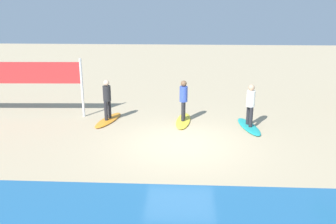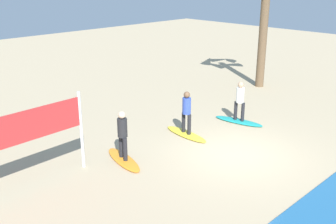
# 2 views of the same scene
# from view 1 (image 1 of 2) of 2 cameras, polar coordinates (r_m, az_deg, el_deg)

# --- Properties ---
(ground_plane) EXTENTS (60.00, 60.00, 0.00)m
(ground_plane) POSITION_cam_1_polar(r_m,az_deg,el_deg) (12.42, 2.02, -5.12)
(ground_plane) COLOR tan
(surfboard_teal) EXTENTS (0.93, 2.17, 0.09)m
(surfboard_teal) POSITION_cam_1_polar(r_m,az_deg,el_deg) (14.31, 12.81, -2.28)
(surfboard_teal) COLOR teal
(surfboard_teal) RESTS_ON ground
(surfer_teal) EXTENTS (0.32, 0.45, 1.64)m
(surfer_teal) POSITION_cam_1_polar(r_m,az_deg,el_deg) (14.02, 13.08, 1.54)
(surfer_teal) COLOR #232328
(surfer_teal) RESTS_ON surfboard_teal
(surfboard_yellow) EXTENTS (0.75, 2.14, 0.09)m
(surfboard_yellow) POSITION_cam_1_polar(r_m,az_deg,el_deg) (14.64, 2.45, -1.41)
(surfboard_yellow) COLOR yellow
(surfboard_yellow) RESTS_ON ground
(surfer_yellow) EXTENTS (0.32, 0.46, 1.64)m
(surfer_yellow) POSITION_cam_1_polar(r_m,az_deg,el_deg) (14.35, 2.51, 2.35)
(surfer_yellow) COLOR #232328
(surfer_yellow) RESTS_ON surfboard_yellow
(surfboard_orange) EXTENTS (1.05, 2.17, 0.09)m
(surfboard_orange) POSITION_cam_1_polar(r_m,az_deg,el_deg) (14.93, -9.55, -1.26)
(surfboard_orange) COLOR orange
(surfboard_orange) RESTS_ON ground
(surfer_orange) EXTENTS (0.32, 0.45, 1.64)m
(surfer_orange) POSITION_cam_1_polar(r_m,az_deg,el_deg) (14.64, -9.74, 2.42)
(surfer_orange) COLOR #232328
(surfer_orange) RESTS_ON surfboard_orange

